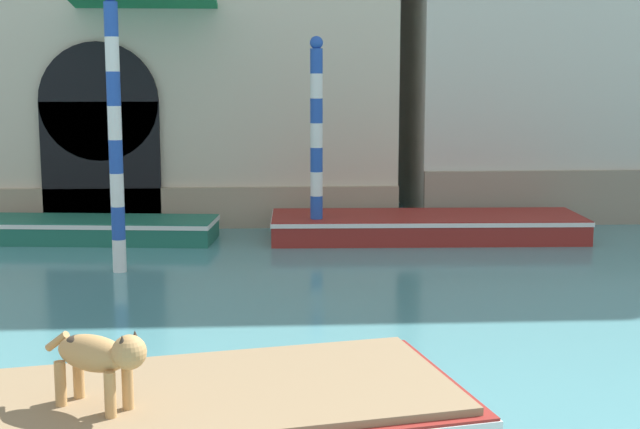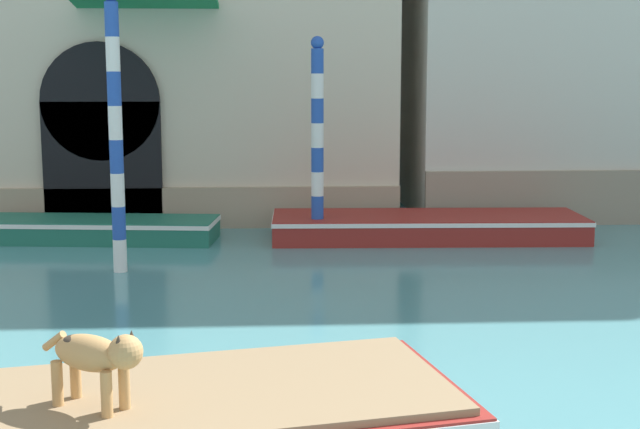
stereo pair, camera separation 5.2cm
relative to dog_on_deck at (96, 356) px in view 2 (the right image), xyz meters
The scene contains 5 objects.
dog_on_deck is the anchor object (origin of this frame).
boat_moored_near_palazzo 10.94m from the dog_on_deck, 100.89° to the left, with size 4.69×1.83×0.43m.
boat_moored_far 11.40m from the dog_on_deck, 67.89° to the left, with size 6.01×2.02×0.47m.
mooring_pole_0 10.44m from the dog_on_deck, 78.14° to the left, with size 0.24×0.24×3.83m.
mooring_pole_1 8.10m from the dog_on_deck, 98.34° to the left, with size 0.23×0.23×4.46m.
Camera 2 is at (0.84, -1.74, 3.15)m, focal length 50.00 mm.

